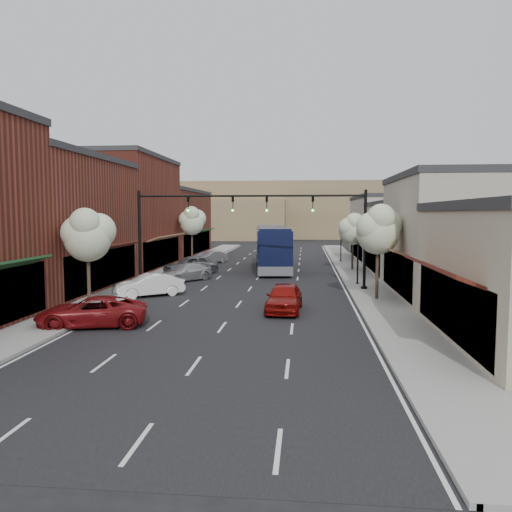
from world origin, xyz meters
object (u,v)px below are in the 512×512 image
(lamp_post_near, at_px, (358,245))
(red_hatchback, at_px, (284,297))
(tree_left_near, at_px, (88,234))
(parked_car_b, at_px, (149,285))
(parked_car_a, at_px, (92,312))
(parked_car_e, at_px, (211,257))
(lamp_post_far, at_px, (341,235))
(tree_left_far, at_px, (192,220))
(tree_right_near, at_px, (379,229))
(coach_bus, at_px, (272,248))
(signal_mast_right, at_px, (330,224))
(parked_car_d, at_px, (191,265))
(signal_mast_left, at_px, (172,224))
(tree_right_far, at_px, (353,228))
(parked_car_c, at_px, (185,272))

(lamp_post_near, distance_m, red_hatchback, 11.74)
(tree_left_near, bearing_deg, parked_car_b, 64.73)
(parked_car_a, distance_m, parked_car_e, 30.10)
(lamp_post_far, xyz_separation_m, parked_car_a, (-14.00, -32.43, -2.29))
(tree_left_near, relative_size, tree_left_far, 0.93)
(tree_right_near, xyz_separation_m, red_hatchback, (-5.58, -3.82, -3.67))
(coach_bus, distance_m, parked_car_e, 8.91)
(lamp_post_near, bearing_deg, parked_car_b, -156.09)
(signal_mast_right, height_order, parked_car_d, signal_mast_right)
(lamp_post_near, distance_m, parked_car_d, 15.28)
(signal_mast_left, xyz_separation_m, tree_right_far, (13.97, 11.95, -0.63))
(lamp_post_far, distance_m, parked_car_e, 14.38)
(tree_left_near, height_order, lamp_post_far, tree_left_near)
(signal_mast_right, distance_m, parked_car_c, 12.48)
(parked_car_d, bearing_deg, tree_right_far, 69.20)
(signal_mast_left, relative_size, tree_right_near, 1.38)
(parked_car_a, bearing_deg, parked_car_d, 166.15)
(tree_left_near, distance_m, parked_car_c, 12.59)
(lamp_post_far, height_order, parked_car_e, lamp_post_far)
(signal_mast_right, distance_m, tree_left_near, 16.05)
(tree_right_far, height_order, parked_car_c, tree_right_far)
(lamp_post_far, relative_size, red_hatchback, 0.97)
(tree_right_near, height_order, parked_car_b, tree_right_near)
(tree_left_far, bearing_deg, coach_bus, -31.65)
(parked_car_a, xyz_separation_m, parked_car_c, (0.58, 16.16, -0.03))
(signal_mast_left, height_order, tree_right_near, signal_mast_left)
(signal_mast_left, height_order, lamp_post_far, signal_mast_left)
(lamp_post_near, height_order, red_hatchback, lamp_post_near)
(parked_car_d, bearing_deg, signal_mast_left, -31.08)
(tree_left_near, height_order, coach_bus, tree_left_near)
(signal_mast_right, height_order, lamp_post_far, signal_mast_right)
(lamp_post_far, bearing_deg, coach_bus, -132.51)
(tree_right_near, bearing_deg, signal_mast_right, 123.91)
(tree_right_near, relative_size, parked_car_d, 1.23)
(parked_car_b, bearing_deg, parked_car_d, 145.33)
(lamp_post_far, height_order, red_hatchback, lamp_post_far)
(lamp_post_far, relative_size, parked_car_b, 1.00)
(lamp_post_near, xyz_separation_m, parked_car_c, (-13.42, 1.23, -2.32))
(tree_right_near, relative_size, coach_bus, 0.44)
(tree_left_far, relative_size, parked_car_e, 1.55)
(parked_car_a, bearing_deg, parked_car_e, 166.15)
(tree_right_near, xyz_separation_m, parked_car_d, (-14.55, 12.29, -3.62))
(signal_mast_right, height_order, tree_left_near, signal_mast_right)
(tree_right_far, relative_size, red_hatchback, 1.19)
(tree_right_near, bearing_deg, red_hatchback, -145.61)
(coach_bus, bearing_deg, signal_mast_right, -74.55)
(red_hatchback, height_order, parked_car_a, red_hatchback)
(tree_right_far, distance_m, coach_bus, 7.79)
(coach_bus, xyz_separation_m, parked_car_e, (-7.00, 5.32, -1.47))
(lamp_post_near, xyz_separation_m, parked_car_b, (-14.00, -6.21, -2.27))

